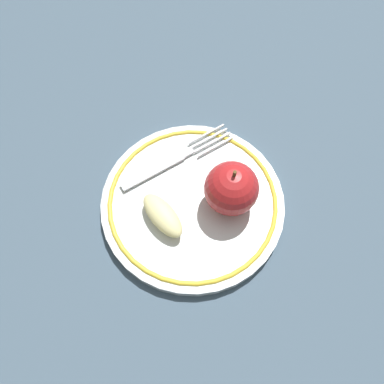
# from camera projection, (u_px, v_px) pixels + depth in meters

# --- Properties ---
(ground_plane) EXTENTS (2.00, 2.00, 0.00)m
(ground_plane) POSITION_uv_depth(u_px,v_px,m) (201.00, 202.00, 0.50)
(ground_plane) COLOR #3F5162
(plate) EXTENTS (0.24, 0.24, 0.02)m
(plate) POSITION_uv_depth(u_px,v_px,m) (192.00, 202.00, 0.49)
(plate) COLOR silver
(plate) RESTS_ON ground_plane
(apple_red_whole) EXTENTS (0.07, 0.07, 0.07)m
(apple_red_whole) POSITION_uv_depth(u_px,v_px,m) (231.00, 189.00, 0.45)
(apple_red_whole) COLOR #B02022
(apple_red_whole) RESTS_ON plate
(apple_slice_front) EXTENTS (0.05, 0.07, 0.02)m
(apple_slice_front) POSITION_uv_depth(u_px,v_px,m) (163.00, 215.00, 0.46)
(apple_slice_front) COLOR beige
(apple_slice_front) RESTS_ON plate
(fork) EXTENTS (0.17, 0.04, 0.00)m
(fork) POSITION_uv_depth(u_px,v_px,m) (174.00, 160.00, 0.50)
(fork) COLOR silver
(fork) RESTS_ON plate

